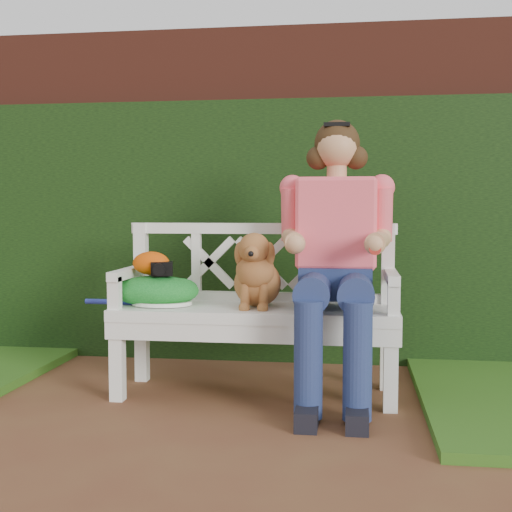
# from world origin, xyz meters

# --- Properties ---
(ground) EXTENTS (60.00, 60.00, 0.00)m
(ground) POSITION_xyz_m (0.00, 0.00, 0.00)
(ground) COLOR brown
(brick_wall) EXTENTS (10.00, 0.30, 2.20)m
(brick_wall) POSITION_xyz_m (0.00, 1.90, 1.10)
(brick_wall) COLOR #5F281B
(brick_wall) RESTS_ON ground
(ivy_hedge) EXTENTS (10.00, 0.18, 1.70)m
(ivy_hedge) POSITION_xyz_m (0.00, 1.68, 0.85)
(ivy_hedge) COLOR #1D3D10
(ivy_hedge) RESTS_ON ground
(garden_bench) EXTENTS (1.63, 0.74, 0.48)m
(garden_bench) POSITION_xyz_m (0.24, 0.80, 0.24)
(garden_bench) COLOR white
(garden_bench) RESTS_ON ground
(seated_woman) EXTENTS (0.68, 0.87, 1.47)m
(seated_woman) POSITION_xyz_m (0.66, 0.78, 0.74)
(seated_woman) COLOR #D54761
(seated_woman) RESTS_ON ground
(dog) EXTENTS (0.32, 0.40, 0.40)m
(dog) POSITION_xyz_m (0.25, 0.77, 0.68)
(dog) COLOR #AB6437
(dog) RESTS_ON garden_bench
(tennis_racket) EXTENTS (0.66, 0.40, 0.03)m
(tennis_racket) POSITION_xyz_m (-0.30, 0.76, 0.50)
(tennis_racket) COLOR white
(tennis_racket) RESTS_ON garden_bench
(green_bag) EXTENTS (0.56, 0.50, 0.16)m
(green_bag) POSITION_xyz_m (-0.31, 0.79, 0.56)
(green_bag) COLOR #2A6F37
(green_bag) RESTS_ON garden_bench
(camera_item) EXTENTS (0.13, 0.11, 0.08)m
(camera_item) POSITION_xyz_m (-0.27, 0.76, 0.68)
(camera_item) COLOR black
(camera_item) RESTS_ON green_bag
(baseball_glove) EXTENTS (0.22, 0.17, 0.13)m
(baseball_glove) POSITION_xyz_m (-0.34, 0.80, 0.71)
(baseball_glove) COLOR #CF4705
(baseball_glove) RESTS_ON green_bag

